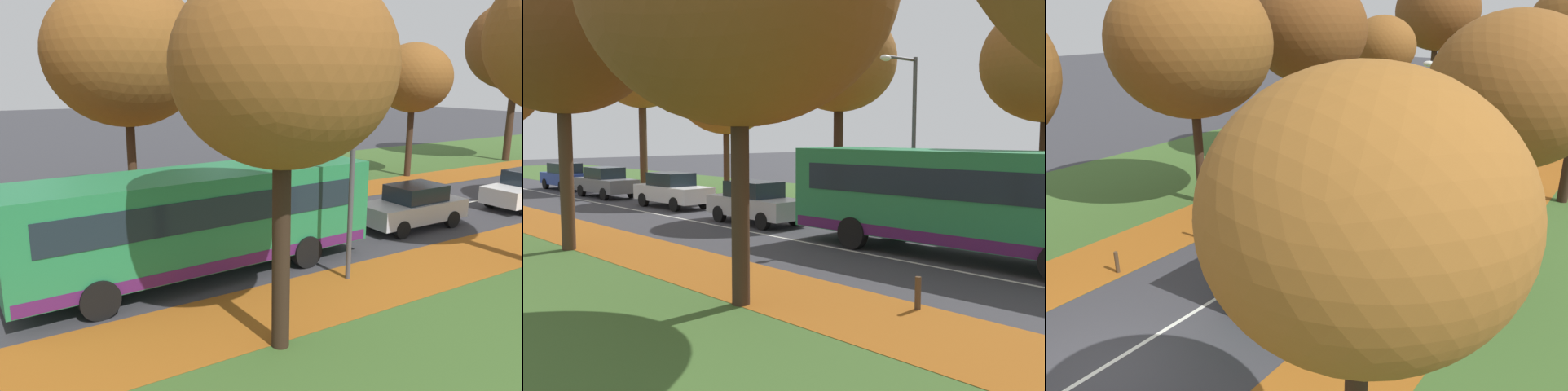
% 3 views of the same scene
% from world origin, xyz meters
% --- Properties ---
extents(ground_plane, '(160.00, 160.00, 0.00)m').
position_xyz_m(ground_plane, '(0.00, 0.00, 0.00)').
color(ground_plane, '#38383D').
extents(grass_verge_left, '(12.00, 90.00, 0.01)m').
position_xyz_m(grass_verge_left, '(-9.20, 20.00, 0.00)').
color(grass_verge_left, '#3D6028').
rests_on(grass_verge_left, ground).
extents(leaf_litter_left, '(2.80, 60.00, 0.00)m').
position_xyz_m(leaf_litter_left, '(-4.60, 14.00, 0.01)').
color(leaf_litter_left, '#9E5619').
rests_on(leaf_litter_left, grass_verge_left).
extents(leaf_litter_right, '(2.80, 60.00, 0.00)m').
position_xyz_m(leaf_litter_right, '(4.60, 14.00, 0.01)').
color(leaf_litter_right, '#9E5619').
rests_on(leaf_litter_right, grass_verge_right).
extents(road_centre_line, '(0.12, 80.00, 0.01)m').
position_xyz_m(road_centre_line, '(0.00, 20.00, 0.00)').
color(road_centre_line, silver).
rests_on(road_centre_line, ground).
extents(tree_left_near, '(6.23, 6.23, 9.18)m').
position_xyz_m(tree_left_near, '(-5.88, 8.75, 6.36)').
color(tree_left_near, '#382619').
rests_on(tree_left_near, ground).
extents(tree_left_mid, '(5.85, 5.85, 9.27)m').
position_xyz_m(tree_left_mid, '(-6.06, 16.78, 6.62)').
color(tree_left_mid, '#422D1E').
rests_on(tree_left_mid, ground).
extents(tree_left_far, '(4.15, 4.15, 7.31)m').
position_xyz_m(tree_left_far, '(-5.86, 24.49, 5.42)').
color(tree_left_far, '#382619').
rests_on(tree_left_far, ground).
extents(tree_left_distant, '(6.40, 6.40, 10.37)m').
position_xyz_m(tree_left_distant, '(-6.34, 34.28, 7.47)').
color(tree_left_distant, '#382619').
rests_on(tree_left_distant, ground).
extents(tree_right_nearest, '(4.12, 4.12, 7.03)m').
position_xyz_m(tree_right_nearest, '(6.37, 0.13, 5.16)').
color(tree_right_nearest, black).
rests_on(tree_right_nearest, ground).
extents(tree_right_near, '(4.24, 4.24, 7.61)m').
position_xyz_m(tree_right_near, '(6.08, 8.13, 5.67)').
color(tree_right_near, black).
rests_on(tree_right_near, ground).
extents(bollard_second, '(0.12, 0.12, 0.70)m').
position_xyz_m(bollard_second, '(-3.52, 2.95, 0.35)').
color(bollard_second, '#4C3823').
rests_on(bollard_second, ground).
extents(bollard_third, '(0.12, 0.12, 0.66)m').
position_xyz_m(bollard_third, '(-3.54, 6.12, 0.33)').
color(bollard_third, '#4C3823').
rests_on(bollard_third, ground).
extents(streetlamp_right, '(1.89, 0.28, 6.00)m').
position_xyz_m(streetlamp_right, '(3.67, 11.74, 3.74)').
color(streetlamp_right, '#47474C').
rests_on(streetlamp_right, ground).
extents(bus, '(2.93, 10.49, 2.98)m').
position_xyz_m(bus, '(1.58, 8.35, 1.70)').
color(bus, '#237A47').
rests_on(bus, ground).
extents(car_silver_lead, '(1.79, 4.20, 1.62)m').
position_xyz_m(car_silver_lead, '(1.39, 17.07, 0.81)').
color(car_silver_lead, '#B7BABF').
rests_on(car_silver_lead, ground).
extents(car_white_following, '(1.89, 4.25, 1.62)m').
position_xyz_m(car_white_following, '(1.77, 23.59, 0.81)').
color(car_white_following, silver).
rests_on(car_white_following, ground).
extents(car_grey_third_in_line, '(1.86, 4.24, 1.62)m').
position_xyz_m(car_grey_third_in_line, '(1.53, 29.92, 0.81)').
color(car_grey_third_in_line, slate).
rests_on(car_grey_third_in_line, ground).
extents(car_blue_fourth_in_line, '(1.84, 4.23, 1.62)m').
position_xyz_m(car_blue_fourth_in_line, '(1.77, 35.76, 0.81)').
color(car_blue_fourth_in_line, '#233D9E').
rests_on(car_blue_fourth_in_line, ground).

